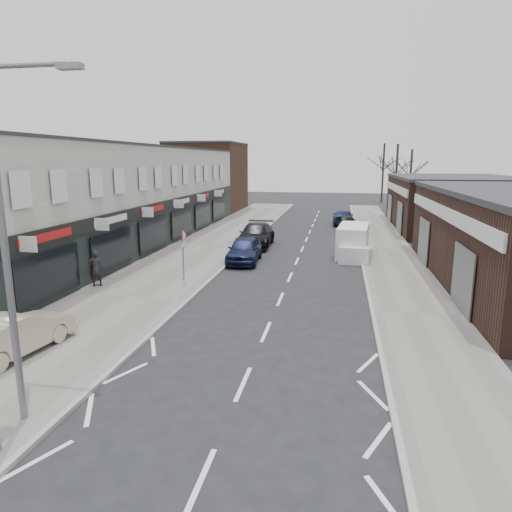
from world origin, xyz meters
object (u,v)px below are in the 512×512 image
at_px(parked_car_right_a, 352,231).
at_px(warning_sign, 183,240).
at_px(parked_car_left_b, 256,235).
at_px(white_van, 353,242).
at_px(sedan_on_pavement, 15,334).
at_px(parked_car_right_b, 347,222).
at_px(parked_car_left_a, 244,250).
at_px(street_lamp, 10,230).
at_px(parked_car_right_c, 343,217).
at_px(pedestrian, 96,268).

bearing_deg(parked_car_right_a, warning_sign, 55.72).
bearing_deg(parked_car_left_b, white_van, -20.70).
relative_size(sedan_on_pavement, parked_car_left_b, 0.73).
bearing_deg(warning_sign, parked_car_right_b, 67.23).
bearing_deg(parked_car_left_a, parked_car_left_b, 89.98).
bearing_deg(street_lamp, parked_car_right_c, 78.38).
relative_size(white_van, parked_car_left_b, 0.95).
xyz_separation_m(warning_sign, white_van, (8.56, 8.12, -1.26)).
height_order(parked_car_left_b, parked_car_right_c, parked_car_left_b).
height_order(parked_car_left_a, parked_car_right_c, parked_car_left_a).
relative_size(street_lamp, parked_car_right_c, 1.66).
bearing_deg(parked_car_right_b, warning_sign, 65.09).
relative_size(street_lamp, sedan_on_pavement, 1.98).
distance_m(white_van, parked_car_left_b, 7.21).
bearing_deg(parked_car_right_a, parked_car_right_b, -90.03).
relative_size(sedan_on_pavement, parked_car_right_b, 1.04).
distance_m(white_van, sedan_on_pavement, 20.73).
bearing_deg(sedan_on_pavement, white_van, -113.40).
bearing_deg(parked_car_left_a, parked_car_right_a, 52.90).
relative_size(parked_car_left_a, parked_car_left_b, 0.81).
bearing_deg(parked_car_left_b, parked_car_right_c, 62.33).
bearing_deg(pedestrian, parked_car_left_a, -154.58).
height_order(parked_car_left_a, parked_car_right_b, parked_car_left_a).
bearing_deg(warning_sign, parked_car_left_a, 68.67).
bearing_deg(warning_sign, sedan_on_pavement, -102.99).
height_order(street_lamp, parked_car_left_b, street_lamp).
height_order(warning_sign, pedestrian, warning_sign).
bearing_deg(parked_car_left_b, sedan_on_pavement, -102.43).
relative_size(sedan_on_pavement, parked_car_right_c, 0.84).
distance_m(parked_car_right_a, parked_car_right_c, 8.23).
xyz_separation_m(warning_sign, parked_car_right_c, (8.02, 23.13, -1.50)).
bearing_deg(parked_car_right_c, warning_sign, 70.00).
height_order(pedestrian, parked_car_left_b, pedestrian).
height_order(parked_car_right_a, parked_car_right_b, parked_car_right_b).
distance_m(white_van, pedestrian, 15.87).
distance_m(parked_car_left_a, parked_car_right_c, 18.93).
bearing_deg(parked_car_left_b, parked_car_right_b, 53.50).
xyz_separation_m(white_van, sedan_on_pavement, (-10.77, -17.71, -0.16)).
xyz_separation_m(warning_sign, parked_car_left_a, (2.02, 5.18, -1.43)).
height_order(warning_sign, parked_car_right_a, warning_sign).
height_order(white_van, pedestrian, white_van).
relative_size(parked_car_left_a, parked_car_right_c, 0.93).
bearing_deg(parked_car_right_c, parked_car_right_a, 93.58).
relative_size(sedan_on_pavement, parked_car_left_a, 0.90).
distance_m(warning_sign, parked_car_right_c, 24.52).
bearing_deg(parked_car_left_a, parked_car_right_b, 63.89).
xyz_separation_m(sedan_on_pavement, pedestrian, (-1.58, 7.75, 0.22)).
bearing_deg(parked_car_right_a, parked_car_right_c, -89.70).
height_order(pedestrian, parked_car_left_a, pedestrian).
xyz_separation_m(street_lamp, parked_car_left_a, (1.39, 17.98, -3.85)).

